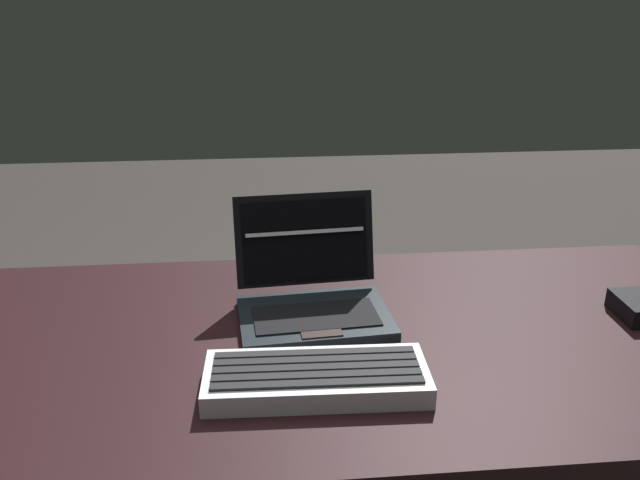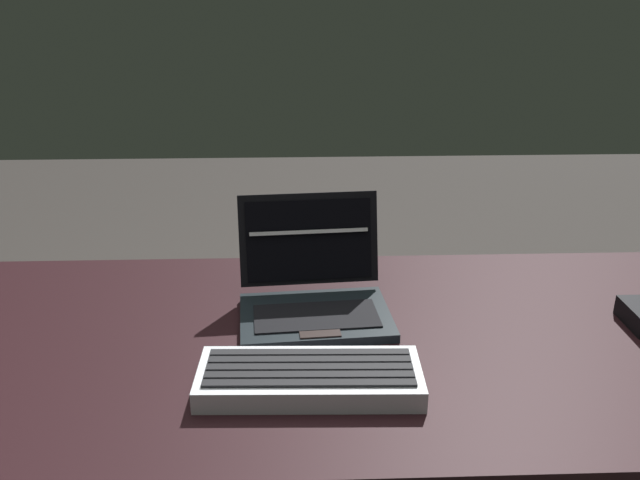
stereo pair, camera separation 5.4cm
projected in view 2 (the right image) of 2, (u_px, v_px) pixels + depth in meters
The scene contains 3 objects.
desk at pixel (299, 394), 1.09m from camera, with size 1.50×0.65×0.75m.
laptop_front at pixel (313, 292), 1.11m from camera, with size 0.26×0.23×0.19m.
external_keyboard at pixel (309, 378), 0.91m from camera, with size 0.32×0.13×0.04m.
Camera 2 is at (0.00, -0.92, 1.29)m, focal length 36.73 mm.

